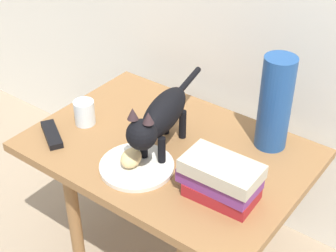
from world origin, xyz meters
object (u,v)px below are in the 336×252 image
Objects in this scene: side_table at (168,162)px; candle_jar at (85,114)px; book_stack at (221,179)px; plate at (137,166)px; cat at (160,117)px; green_vase at (275,103)px; tv_remote at (52,134)px; bread_roll at (131,158)px.

candle_jar is at bearing -168.87° from side_table.
book_stack is 0.56m from candle_jar.
side_table is at bearing 11.13° from candle_jar.
cat reaches higher than plate.
cat is 0.35m from green_vase.
green_vase is 3.64× the size of candle_jar.
candle_jar is (-0.56, -0.27, -0.12)m from green_vase.
green_vase is 0.72m from tv_remote.
book_stack reaches higher than bread_roll.
book_stack is at bearing 9.24° from plate.
bread_roll is 0.17× the size of cat.
bread_roll reaches higher than plate.
side_table is at bearing 158.72° from book_stack.
side_table is 10.33× the size of candle_jar.
book_stack is 1.49× the size of tv_remote.
green_vase reaches higher than bread_roll.
plate is 1.01× the size of book_stack.
bread_roll is 0.26× the size of green_vase.
side_table is 0.19m from bread_roll.
candle_jar is at bearing 176.00° from book_stack.
green_vase is at bearing 52.44° from bread_roll.
side_table is 0.30m from book_stack.
tv_remote is (-0.34, -0.15, -0.12)m from cat.
cat is at bearing 84.87° from plate.
plate is 2.66× the size of candle_jar.
plate is 0.46m from green_vase.
candle_jar reaches higher than side_table.
tv_remote is at bearing -171.81° from book_stack.
book_stack reaches higher than tv_remote.
cat is (0.01, 0.10, 0.13)m from plate.
candle_jar is at bearing 164.40° from plate.
green_vase reaches higher than tv_remote.
candle_jar is at bearing -175.84° from cat.
book_stack is 0.72× the size of green_vase.
bread_roll is 0.94× the size of candle_jar.
tv_remote reaches higher than plate.
cat reaches higher than tv_remote.
book_stack is at bearing -4.00° from candle_jar.
tv_remote is (-0.03, -0.12, -0.03)m from candle_jar.
candle_jar is (-0.56, 0.04, -0.03)m from book_stack.
bread_roll is (-0.01, -0.01, 0.03)m from plate.
cat is 1.52× the size of green_vase.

